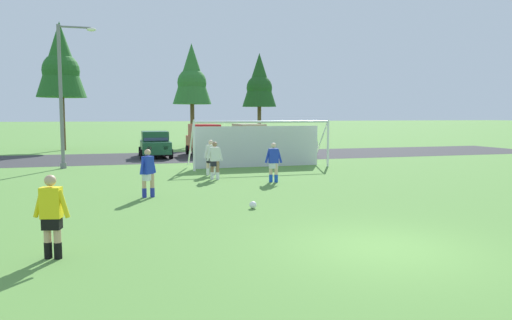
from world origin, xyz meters
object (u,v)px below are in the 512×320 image
referee (52,217)px  player_striker_near (215,161)px  player_winger_left (274,163)px  parked_car_slot_far_left (155,144)px  player_defender_far (148,173)px  soccer_goal (259,143)px  parked_car_slot_center (295,143)px  parked_car_slot_left (205,139)px  parked_car_slot_center_left (249,139)px  soccer_ball (253,205)px  street_lamp (64,95)px  player_midfield_center (211,157)px

referee → player_striker_near: bearing=63.0°
player_winger_left → parked_car_slot_far_left: bearing=106.0°
referee → player_defender_far: size_ratio=1.00×
soccer_goal → parked_car_slot_center: size_ratio=1.74×
parked_car_slot_left → parked_car_slot_center_left: same height
player_defender_far → soccer_ball: bearing=-45.1°
parked_car_slot_center → street_lamp: bearing=-164.0°
parked_car_slot_left → referee: bearing=-107.2°
player_striker_near → parked_car_slot_center_left: 13.57m
soccer_goal → player_winger_left: size_ratio=4.55×
player_striker_near → street_lamp: (-6.61, 6.47, 3.02)m
parked_car_slot_left → player_winger_left: bearing=-88.2°
parked_car_slot_left → parked_car_slot_center: parked_car_slot_left is taller
player_winger_left → parked_car_slot_center: 13.30m
soccer_ball → referee: referee is taller
player_striker_near → parked_car_slot_far_left: bearing=98.0°
soccer_goal → soccer_ball: bearing=-107.6°
parked_car_slot_center → street_lamp: size_ratio=0.58×
player_winger_left → street_lamp: street_lamp is taller
parked_car_slot_center_left → street_lamp: bearing=-152.2°
parked_car_slot_center → soccer_ball: bearing=-114.6°
soccer_ball → referee: size_ratio=0.13×
street_lamp → parked_car_slot_center: bearing=16.0°
soccer_ball → street_lamp: street_lamp is taller
soccer_ball → soccer_goal: (3.44, 10.84, 1.18)m
player_striker_near → player_midfield_center: (0.11, 1.52, 0.00)m
player_striker_near → parked_car_slot_center: 13.08m
soccer_goal → player_defender_far: bearing=-128.4°
parked_car_slot_center → street_lamp: street_lamp is taller
soccer_ball → soccer_goal: bearing=72.4°
parked_car_slot_center_left → player_defender_far: bearing=-116.2°
player_defender_far → parked_car_slot_far_left: size_ratio=0.39×
parked_car_slot_center → street_lamp: 15.19m
parked_car_slot_left → street_lamp: size_ratio=0.63×
parked_car_slot_far_left → parked_car_slot_left: bearing=8.1°
player_defender_far → parked_car_slot_center: (10.77, 14.37, 0.05)m
player_midfield_center → parked_car_slot_center_left: (4.92, 11.08, 0.29)m
soccer_ball → player_midfield_center: player_midfield_center is taller
parked_car_slot_center → referee: bearing=-121.8°
soccer_ball → parked_car_slot_center_left: bearing=74.9°
parked_car_slot_far_left → parked_car_slot_left: (3.39, 0.48, 0.24)m
parked_car_slot_far_left → parked_car_slot_center_left: 6.73m
referee → parked_car_slot_center_left: (10.30, 22.96, 0.29)m
referee → player_winger_left: bearing=49.9°
street_lamp → referee: bearing=-85.4°
player_midfield_center → parked_car_slot_center: (7.60, 9.04, 0.05)m
player_midfield_center → parked_car_slot_far_left: (-1.77, 10.31, 0.05)m
player_striker_near → player_winger_left: size_ratio=1.00×
referee → parked_car_slot_far_left: (3.61, 22.19, 0.05)m
soccer_goal → player_defender_far: soccer_goal is taller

